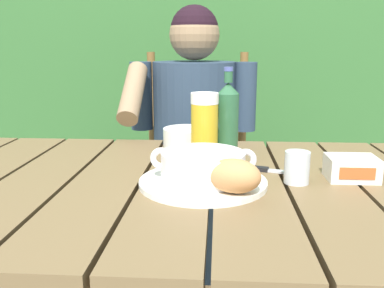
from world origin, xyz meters
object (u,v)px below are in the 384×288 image
Objects in this scene: butter_tub at (351,168)px; water_glass_small at (297,167)px; chair_near_diner at (195,177)px; bread_roll at (234,176)px; serving_plate at (203,182)px; diner_bowl at (186,138)px; beer_bottle at (228,117)px; table_knife at (267,170)px; beer_glass at (204,125)px; person_eating at (192,139)px; soup_bowl at (203,165)px.

water_glass_small is at bearing -165.81° from butter_tub.
chair_near_diner reaches higher than bread_roll.
diner_bowl is (-0.07, 0.34, 0.02)m from serving_plate.
beer_bottle is 1.66× the size of table_knife.
beer_glass is 0.22m from table_knife.
person_eating is 0.69m from soup_bowl.
serving_plate is (0.07, -0.88, 0.27)m from chair_near_diner.
soup_bowl is 0.24m from beer_glass.
butter_tub is (0.35, -0.17, -0.06)m from beer_glass.
chair_near_diner is 0.95m from water_glass_small.
chair_near_diner is 0.97m from butter_tub.
chair_near_diner is 5.79× the size of beer_glass.
person_eating is 8.19× the size of table_knife.
beer_glass is at bearing 136.24° from water_glass_small.
bread_roll is 1.83× the size of water_glass_small.
person_eating is at bearing 100.03° from bread_roll.
person_eating is 0.45m from beer_bottle.
beer_glass reaches higher than serving_plate.
beer_bottle is 0.31m from water_glass_small.
beer_glass reaches higher than water_glass_small.
diner_bowl reaches higher than butter_tub.
chair_near_diner is 3.64× the size of serving_plate.
soup_bowl is 0.35m from butter_tub.
chair_near_diner is 9.26× the size of butter_tub.
soup_bowl is 0.96× the size of beer_bottle.
bread_roll is at bearing -153.64° from butter_tub.
person_eating is at bearing 111.36° from table_knife.
butter_tub is (0.41, -0.82, 0.30)m from chair_near_diner.
beer_glass is (-0.01, 0.24, 0.08)m from serving_plate.
chair_near_diner is 0.85m from table_knife.
beer_glass reaches higher than diner_bowl.
beer_glass is at bearing 91.26° from soup_bowl.
beer_bottle is at bearing -72.14° from person_eating.
butter_tub is at bearing 14.19° from water_glass_small.
person_eating is at bearing 95.74° from serving_plate.
butter_tub is (0.28, 0.14, -0.02)m from bread_roll.
chair_near_diner is 0.74m from beer_glass.
person_eating reaches higher than water_glass_small.
butter_tub is 0.20m from table_knife.
beer_bottle is at bearing 118.62° from table_knife.
person_eating is at bearing 107.86° from beer_bottle.
beer_bottle is at bearing 141.48° from butter_tub.
bread_roll is 1.19× the size of butter_tub.
beer_glass is (-0.01, 0.24, 0.05)m from soup_bowl.
serving_plate is at bearing 0.00° from soup_bowl.
soup_bowl is 1.59× the size of table_knife.
water_glass_small is at bearing 35.56° from bread_roll.
water_glass_small is (0.15, 0.10, -0.01)m from bread_roll.
diner_bowl is at bearing -89.52° from person_eating.
bread_roll is (0.07, -0.08, 0.04)m from serving_plate.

